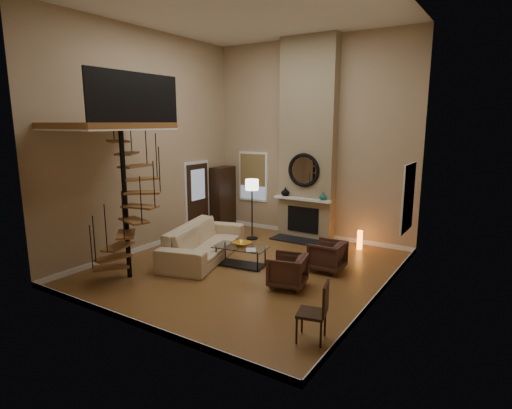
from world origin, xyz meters
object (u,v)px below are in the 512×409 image
Objects in this scene: hutch at (223,197)px; armchair_far at (291,271)px; armchair_near at (330,256)px; accent_lamp at (360,240)px; sofa at (204,242)px; coffee_table at (241,254)px; side_chair at (317,309)px; floor_lamp at (252,190)px.

armchair_far is at bearing -38.50° from hutch.
armchair_near is 1.48× the size of accent_lamp.
sofa reaches higher than coffee_table.
accent_lamp is (0.02, 1.95, -0.10)m from armchair_near.
armchair_far reaches higher than coffee_table.
sofa is (1.46, -2.73, -0.55)m from hutch.
side_chair is (0.98, -4.85, 0.28)m from accent_lamp.
armchair_near is at bearing -24.32° from hutch.
sofa is 4.53m from side_chair.
hutch reaches higher than accent_lamp.
hutch is 7.33m from side_chair.
accent_lamp is (2.89, 0.68, -1.16)m from floor_lamp.
armchair_far is 3.79m from floor_lamp.
hutch is 5.32m from armchair_far.
sofa is at bearing -114.64° from armchair_far.
accent_lamp is (0.31, 3.24, -0.10)m from armchair_far.
coffee_table is at bearing -125.35° from accent_lamp.
side_chair is at bearing -42.10° from hutch.
armchair_far is at bearing -117.90° from sofa.
accent_lamp is at bearing 101.36° from side_chair.
sofa is 2.74m from armchair_far.
armchair_near is (4.44, -2.00, -0.60)m from hutch.
floor_lamp is at bearing 116.25° from coffee_table.
sofa is 5.89× the size of accent_lamp.
accent_lamp is at bearing -0.67° from hutch.
armchair_near is at bearing -90.55° from accent_lamp.
hutch reaches higher than floor_lamp.
side_chair is (5.43, -4.91, -0.42)m from hutch.
sofa is 4.02m from accent_lamp.
armchair_near is 1.32m from armchair_far.
side_chair is (2.88, -2.17, 0.24)m from coffee_table.
sofa is 1.09m from coffee_table.
floor_lamp is (-2.88, 1.28, 1.06)m from armchair_near.
armchair_far is at bearing -19.26° from coffee_table.
armchair_near is at bearing 154.19° from armchair_far.
hutch is 0.65× the size of sofa.
hutch is 3.80m from coffee_table.
coffee_table is at bearing -47.03° from hutch.
armchair_near is 1.01× the size of armchair_far.
floor_lamp is 3.48× the size of accent_lamp.
armchair_near is 3.32m from floor_lamp.
side_chair reaches higher than coffee_table.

